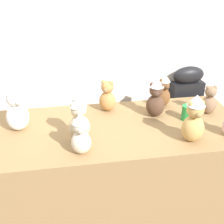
{
  "coord_description": "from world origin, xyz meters",
  "views": [
    {
      "loc": [
        -0.29,
        -1.51,
        1.86
      ],
      "look_at": [
        0.0,
        0.25,
        0.92
      ],
      "focal_mm": 48.23,
      "sensor_mm": 36.0,
      "label": 1
    }
  ],
  "objects": [
    {
      "name": "teddy_bear_sand",
      "position": [
        -0.23,
        0.15,
        0.94
      ],
      "size": [
        0.14,
        0.12,
        0.3
      ],
      "rotation": [
        0.0,
        0.0,
        0.03
      ],
      "color": "#CCB78E",
      "rests_on": "display_table"
    },
    {
      "name": "teddy_bear_cocoa",
      "position": [
        0.34,
        0.37,
        0.94
      ],
      "size": [
        0.16,
        0.15,
        0.3
      ],
      "rotation": [
        0.0,
        0.0,
        -0.29
      ],
      "color": "#4C3323",
      "rests_on": "display_table"
    },
    {
      "name": "teddy_bear_snow",
      "position": [
        -0.63,
        0.33,
        0.94
      ],
      "size": [
        0.2,
        0.19,
        0.3
      ],
      "rotation": [
        0.0,
        0.0,
        0.55
      ],
      "color": "white",
      "rests_on": "display_table"
    },
    {
      "name": "teddy_bear_cream",
      "position": [
        -0.23,
        -0.02,
        0.93
      ],
      "size": [
        0.13,
        0.11,
        0.26
      ],
      "rotation": [
        0.0,
        0.0,
        -0.07
      ],
      "color": "beige",
      "rests_on": "display_table"
    },
    {
      "name": "teddy_bear_honey",
      "position": [
        0.47,
        0.0,
        0.96
      ],
      "size": [
        0.15,
        0.13,
        0.32
      ],
      "rotation": [
        0.0,
        0.0,
        0.03
      ],
      "color": "tan",
      "rests_on": "display_table"
    },
    {
      "name": "teddy_bear_caramel",
      "position": [
        0.01,
        0.51,
        0.91
      ],
      "size": [
        0.16,
        0.15,
        0.25
      ],
      "rotation": [
        0.0,
        0.0,
        -0.45
      ],
      "color": "#B27A42",
      "rests_on": "display_table"
    },
    {
      "name": "party_cup_green",
      "position": [
        0.55,
        0.27,
        0.85
      ],
      "size": [
        0.08,
        0.08,
        0.11
      ],
      "primitive_type": "cylinder",
      "color": "#238C3D",
      "rests_on": "display_table"
    },
    {
      "name": "teddy_bear_chestnut",
      "position": [
        0.44,
        0.51,
        0.93
      ],
      "size": [
        0.15,
        0.14,
        0.26
      ],
      "rotation": [
        0.0,
        0.0,
        0.37
      ],
      "color": "brown",
      "rests_on": "display_table"
    },
    {
      "name": "display_table",
      "position": [
        0.0,
        0.25,
        0.4
      ],
      "size": [
        1.84,
        0.78,
        0.8
      ],
      "primitive_type": "cube",
      "color": "olive",
      "rests_on": "ground_plane"
    },
    {
      "name": "instrument_case",
      "position": [
        0.75,
        0.77,
        0.51
      ],
      "size": [
        0.29,
        0.14,
        1.02
      ],
      "rotation": [
        0.0,
        0.0,
        0.08
      ],
      "color": "black",
      "rests_on": "ground_plane"
    },
    {
      "name": "teddy_bear_mocha",
      "position": [
        0.74,
        0.34,
        0.9
      ],
      "size": [
        0.12,
        0.11,
        0.22
      ],
      "rotation": [
        0.0,
        0.0,
        -0.08
      ],
      "color": "#7F6047",
      "rests_on": "display_table"
    },
    {
      "name": "wall_back",
      "position": [
        0.0,
        0.89,
        1.3
      ],
      "size": [
        7.0,
        0.08,
        2.6
      ],
      "primitive_type": "cube",
      "color": "silver",
      "rests_on": "ground_plane"
    }
  ]
}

